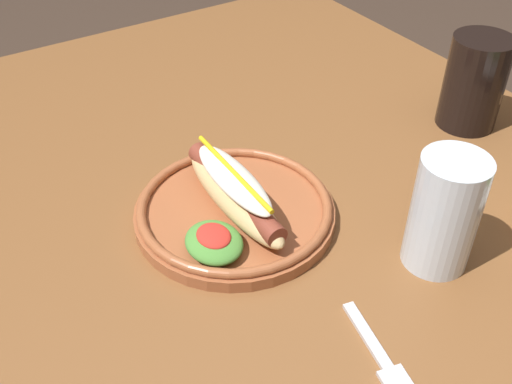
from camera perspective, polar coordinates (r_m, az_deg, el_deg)
name	(u,v)px	position (r m, az deg, el deg)	size (l,w,h in m)	color
dining_table	(306,244)	(0.87, 4.74, -4.93)	(1.21, 0.86, 0.74)	brown
hot_dog_plate	(234,207)	(0.73, -2.08, -1.47)	(0.25, 0.25, 0.08)	#9E5633
fork	(381,357)	(0.62, 11.78, -15.10)	(0.12, 0.04, 0.00)	silver
soda_cup	(475,83)	(0.94, 20.04, 9.72)	(0.09, 0.09, 0.14)	black
water_cup	(445,213)	(0.68, 17.45, -1.91)	(0.07, 0.07, 0.14)	silver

